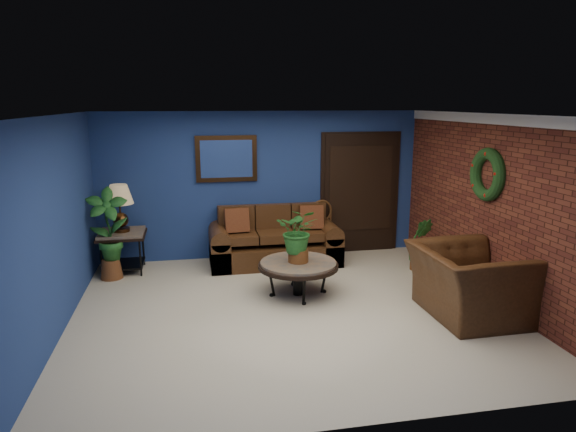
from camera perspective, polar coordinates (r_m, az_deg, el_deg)
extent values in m
plane|color=beige|center=(6.77, 0.26, -10.45)|extent=(5.50, 5.50, 0.00)
cube|color=navy|center=(8.81, -2.90, 3.44)|extent=(5.50, 0.04, 2.50)
cube|color=navy|center=(6.46, -24.43, -1.09)|extent=(0.04, 5.00, 2.50)
cube|color=maroon|center=(7.42, 21.59, 0.82)|extent=(0.04, 5.00, 2.50)
cube|color=silver|center=(6.23, 0.28, 11.21)|extent=(5.50, 5.00, 0.02)
cube|color=white|center=(7.27, 22.15, 9.95)|extent=(0.03, 5.00, 0.14)
cube|color=#3E2410|center=(8.64, -6.86, 6.33)|extent=(1.02, 0.06, 0.77)
cube|color=black|center=(9.22, 7.98, 2.48)|extent=(1.44, 0.06, 2.18)
torus|color=black|center=(7.36, 21.27, 4.31)|extent=(0.16, 0.72, 0.72)
cube|color=#452613|center=(8.59, -1.48, -4.16)|extent=(2.14, 0.92, 0.35)
cube|color=#452613|center=(8.82, -1.85, -1.54)|extent=(1.83, 0.25, 0.87)
cube|color=#452613|center=(8.37, -5.54, -2.35)|extent=(0.59, 0.63, 0.14)
cube|color=#452613|center=(8.44, -1.42, -2.15)|extent=(0.59, 0.63, 0.14)
cube|color=#452613|center=(8.56, 2.60, -1.96)|extent=(0.59, 0.63, 0.14)
cube|color=#452613|center=(8.47, -7.60, -4.02)|extent=(0.31, 0.92, 0.49)
cube|color=#452613|center=(8.76, 4.44, -3.39)|extent=(0.31, 0.92, 0.49)
cube|color=#5C2F17|center=(8.34, -5.70, -0.51)|extent=(0.39, 0.12, 0.39)
cube|color=#5C2F17|center=(8.54, 2.64, -0.15)|extent=(0.39, 0.12, 0.39)
cylinder|color=#534D49|center=(7.15, 1.14, -5.29)|extent=(1.06, 1.06, 0.05)
cylinder|color=black|center=(7.16, 1.14, -5.56)|extent=(1.12, 1.12, 0.05)
cylinder|color=black|center=(7.23, 1.14, -7.10)|extent=(0.14, 0.14, 0.43)
cube|color=#534D49|center=(8.48, -17.99, -1.79)|extent=(0.68, 0.68, 0.05)
cube|color=black|center=(8.49, -17.97, -2.06)|extent=(0.72, 0.72, 0.04)
cube|color=black|center=(8.62, -17.76, -5.10)|extent=(0.61, 0.61, 0.03)
cylinder|color=black|center=(8.33, -20.03, -4.46)|extent=(0.03, 0.03, 0.63)
cylinder|color=black|center=(8.25, -16.10, -4.34)|extent=(0.03, 0.03, 0.63)
cylinder|color=black|center=(8.87, -19.47, -3.39)|extent=(0.03, 0.03, 0.63)
cylinder|color=black|center=(8.80, -15.79, -3.27)|extent=(0.03, 0.03, 0.63)
cylinder|color=#3E2410|center=(8.47, -18.01, -1.45)|extent=(0.26, 0.26, 0.05)
sphere|color=#3E2410|center=(8.44, -18.07, -0.60)|extent=(0.24, 0.24, 0.24)
cylinder|color=#3E2410|center=(8.40, -18.16, 0.69)|extent=(0.03, 0.03, 0.30)
cone|color=#998058|center=(8.36, -18.26, 2.13)|extent=(0.43, 0.43, 0.30)
cube|color=#543318|center=(8.74, 4.21, -1.86)|extent=(0.50, 0.50, 0.04)
torus|color=#543318|center=(8.83, 3.71, 0.53)|extent=(0.41, 0.11, 0.40)
cylinder|color=#543318|center=(8.57, 3.61, -3.86)|extent=(0.03, 0.03, 0.45)
cylinder|color=#543318|center=(8.72, 5.79, -3.60)|extent=(0.03, 0.03, 0.45)
cylinder|color=#543318|center=(8.89, 2.61, -3.24)|extent=(0.03, 0.03, 0.45)
cylinder|color=#543318|center=(9.04, 4.74, -3.00)|extent=(0.03, 0.03, 0.45)
imported|color=#452613|center=(6.85, 19.31, -7.00)|extent=(1.19, 1.36, 0.87)
cylinder|color=brown|center=(7.12, 1.15, -4.41)|extent=(0.28, 0.28, 0.18)
imported|color=#184F1D|center=(7.02, 1.16, -1.63)|extent=(0.71, 0.66, 0.63)
cylinder|color=brown|center=(8.56, 14.26, -5.13)|extent=(0.26, 0.26, 0.20)
imported|color=#184F1D|center=(8.45, 14.41, -2.53)|extent=(0.46, 0.42, 0.71)
cylinder|color=brown|center=(8.34, -19.03, -5.57)|extent=(0.34, 0.34, 0.30)
imported|color=#184F1D|center=(8.16, -19.37, -1.05)|extent=(0.63, 0.44, 1.15)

